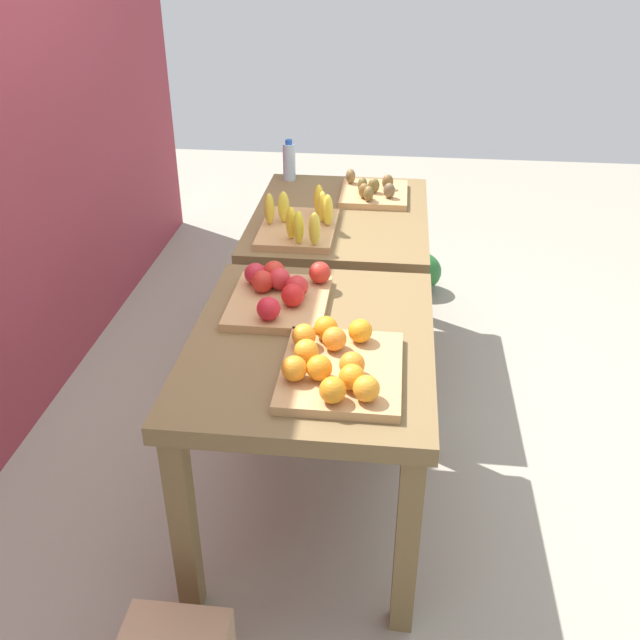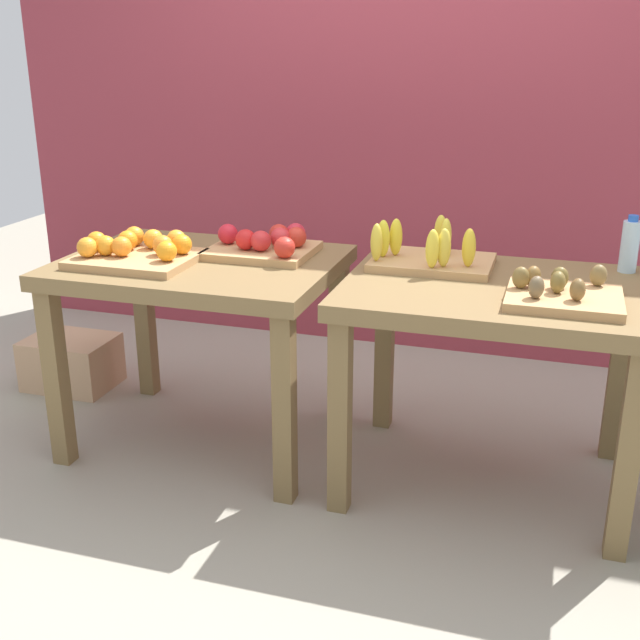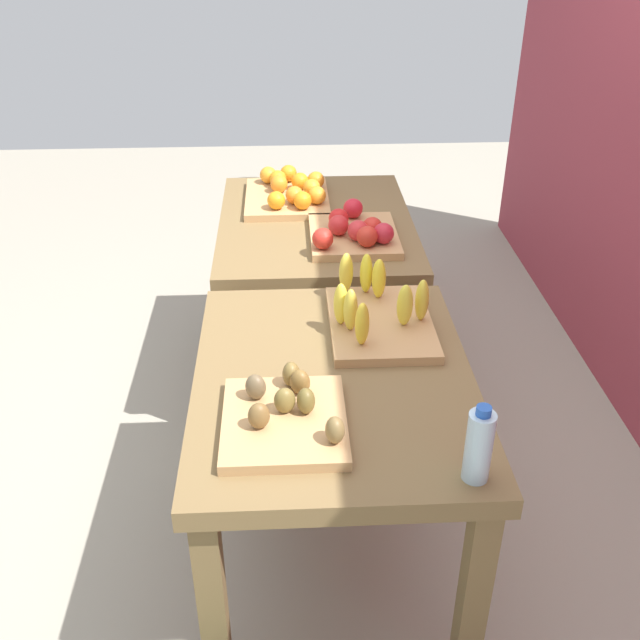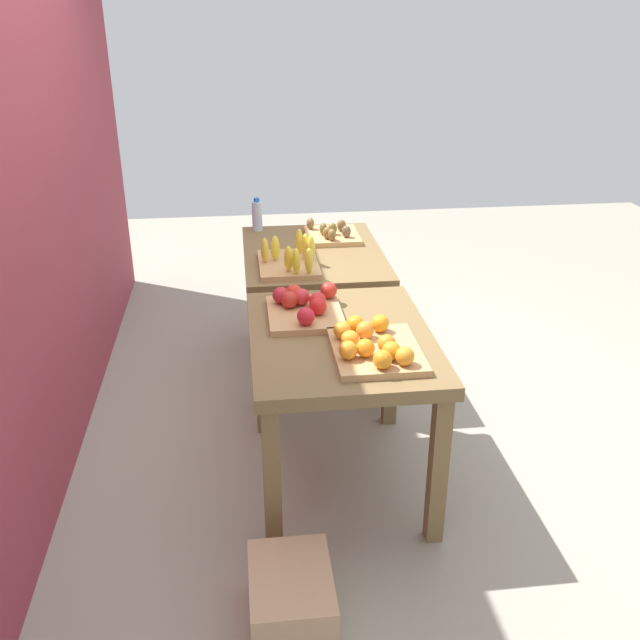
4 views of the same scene
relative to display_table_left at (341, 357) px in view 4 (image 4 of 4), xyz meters
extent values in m
plane|color=gray|center=(0.56, 0.00, -0.66)|extent=(8.00, 8.00, 0.00)
cube|color=#92323F|center=(0.56, 1.35, 0.84)|extent=(4.40, 0.12, 3.00)
cube|color=brown|center=(0.00, 0.00, 0.08)|extent=(1.04, 0.80, 0.06)
cube|color=brown|center=(-0.46, -0.34, -0.30)|extent=(0.07, 0.07, 0.71)
cube|color=brown|center=(0.46, -0.34, -0.30)|extent=(0.07, 0.07, 0.71)
cube|color=brown|center=(-0.46, 0.34, -0.30)|extent=(0.07, 0.07, 0.71)
cube|color=brown|center=(0.46, 0.34, -0.30)|extent=(0.07, 0.07, 0.71)
cube|color=brown|center=(1.12, 0.00, 0.08)|extent=(1.04, 0.80, 0.06)
cube|color=brown|center=(0.66, -0.34, -0.30)|extent=(0.07, 0.07, 0.71)
cube|color=brown|center=(1.58, -0.34, -0.30)|extent=(0.07, 0.07, 0.71)
cube|color=brown|center=(0.66, 0.34, -0.30)|extent=(0.07, 0.07, 0.71)
cube|color=brown|center=(1.58, 0.34, -0.30)|extent=(0.07, 0.07, 0.71)
cube|color=tan|center=(-0.21, -0.12, 0.13)|extent=(0.44, 0.36, 0.03)
sphere|color=orange|center=(-0.27, -0.06, 0.18)|extent=(0.08, 0.08, 0.08)
sphere|color=orange|center=(-0.38, -0.11, 0.18)|extent=(0.08, 0.08, 0.08)
sphere|color=orange|center=(-0.36, -0.20, 0.18)|extent=(0.11, 0.11, 0.08)
sphere|color=orange|center=(-0.05, -0.16, 0.18)|extent=(0.11, 0.11, 0.08)
sphere|color=orange|center=(-0.31, -0.16, 0.18)|extent=(0.08, 0.08, 0.08)
sphere|color=orange|center=(-0.29, 0.01, 0.18)|extent=(0.10, 0.10, 0.08)
sphere|color=orange|center=(-0.25, -0.15, 0.18)|extent=(0.08, 0.08, 0.08)
sphere|color=orange|center=(-0.10, 0.01, 0.18)|extent=(0.09, 0.09, 0.08)
sphere|color=orange|center=(-0.11, -0.09, 0.18)|extent=(0.10, 0.10, 0.08)
sphere|color=orange|center=(-0.19, -0.01, 0.18)|extent=(0.09, 0.09, 0.08)
sphere|color=orange|center=(-0.05, -0.05, 0.18)|extent=(0.11, 0.11, 0.08)
cube|color=tan|center=(0.20, 0.14, 0.13)|extent=(0.40, 0.34, 0.03)
sphere|color=red|center=(0.16, 0.08, 0.18)|extent=(0.11, 0.11, 0.08)
sphere|color=red|center=(0.34, 0.01, 0.18)|extent=(0.11, 0.11, 0.08)
sphere|color=red|center=(0.33, 0.18, 0.18)|extent=(0.09, 0.09, 0.08)
sphere|color=red|center=(0.22, 0.08, 0.18)|extent=(0.11, 0.11, 0.08)
sphere|color=red|center=(0.05, 0.15, 0.18)|extent=(0.11, 0.11, 0.08)
sphere|color=red|center=(0.25, 0.21, 0.18)|extent=(0.09, 0.09, 0.08)
sphere|color=red|center=(0.28, 0.15, 0.18)|extent=(0.10, 0.10, 0.08)
sphere|color=red|center=(0.31, 0.24, 0.18)|extent=(0.10, 0.10, 0.08)
cube|color=tan|center=(0.87, 0.16, 0.13)|extent=(0.44, 0.32, 0.03)
ellipsoid|color=yellow|center=(0.69, 0.14, 0.21)|extent=(0.05, 0.05, 0.14)
ellipsoid|color=yellow|center=(0.88, 0.29, 0.21)|extent=(0.06, 0.05, 0.14)
ellipsoid|color=yellow|center=(0.89, 0.04, 0.21)|extent=(0.07, 0.06, 0.14)
ellipsoid|color=yellow|center=(1.01, 0.09, 0.21)|extent=(0.06, 0.05, 0.14)
ellipsoid|color=yellow|center=(0.68, 0.07, 0.21)|extent=(0.06, 0.07, 0.14)
ellipsoid|color=yellow|center=(0.92, 0.06, 0.21)|extent=(0.06, 0.06, 0.14)
ellipsoid|color=yellow|center=(0.91, 0.23, 0.21)|extent=(0.05, 0.05, 0.14)
ellipsoid|color=yellow|center=(0.73, 0.17, 0.21)|extent=(0.07, 0.06, 0.14)
cube|color=tan|center=(1.35, -0.14, 0.13)|extent=(0.36, 0.32, 0.03)
ellipsoid|color=brown|center=(1.26, -0.22, 0.18)|extent=(0.06, 0.07, 0.07)
ellipsoid|color=brown|center=(1.45, -0.02, 0.18)|extent=(0.06, 0.06, 0.07)
ellipsoid|color=brown|center=(1.33, -0.09, 0.18)|extent=(0.06, 0.05, 0.07)
ellipsoid|color=brown|center=(1.32, -0.14, 0.18)|extent=(0.06, 0.06, 0.07)
ellipsoid|color=brown|center=(1.21, -0.12, 0.18)|extent=(0.06, 0.05, 0.07)
ellipsoid|color=brown|center=(1.24, -0.10, 0.18)|extent=(0.07, 0.07, 0.07)
ellipsoid|color=brown|center=(1.38, -0.21, 0.18)|extent=(0.06, 0.07, 0.07)
cylinder|color=silver|center=(1.56, 0.30, 0.21)|extent=(0.06, 0.06, 0.19)
cylinder|color=blue|center=(1.56, 0.30, 0.31)|extent=(0.04, 0.04, 0.02)
ellipsoid|color=#306935|center=(2.12, -0.21, -0.53)|extent=(0.39, 0.38, 0.24)
ellipsoid|color=#2C662C|center=(1.90, -0.10, -0.52)|extent=(0.40, 0.32, 0.27)
ellipsoid|color=#24672C|center=(1.87, -0.38, -0.53)|extent=(0.25, 0.32, 0.25)
cube|color=tan|center=(-0.85, 0.30, -0.54)|extent=(0.40, 0.30, 0.24)
camera|label=1|loc=(-1.98, -0.25, 1.33)|focal=40.12mm
camera|label=2|loc=(1.31, -2.67, 0.91)|focal=44.41mm
camera|label=3|loc=(2.85, -0.13, 1.33)|focal=41.53mm
camera|label=4|loc=(-2.75, 0.42, 1.46)|focal=39.51mm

